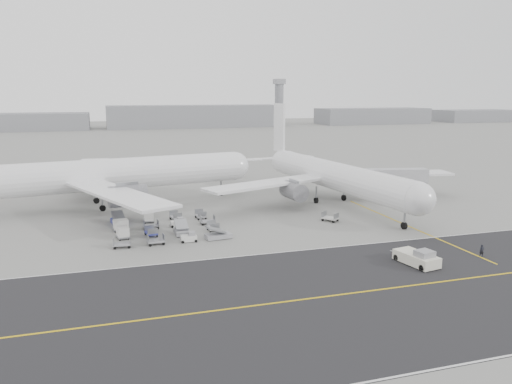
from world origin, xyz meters
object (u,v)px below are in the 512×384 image
object	(u,v)px
control_tower	(279,101)
airliner_b	(332,175)
airliner_a	(100,175)
pushback_tug	(417,258)
jet_bridge	(390,177)
ground_crew_a	(482,251)

from	to	relation	value
control_tower	airliner_b	world-z (taller)	control_tower
airliner_a	airliner_b	size ratio (longest dim) A/B	1.12
control_tower	airliner_b	size ratio (longest dim) A/B	0.56
pushback_tug	airliner_a	bearing A→B (deg)	119.75
jet_bridge	airliner_a	bearing A→B (deg)	-176.35
control_tower	jet_bridge	world-z (taller)	control_tower
jet_bridge	ground_crew_a	xyz separation A→B (m)	(-8.84, -37.12, -3.63)
control_tower	airliner_a	size ratio (longest dim) A/B	0.50
airliner_a	jet_bridge	size ratio (longest dim) A/B	3.64
airliner_a	pushback_tug	world-z (taller)	airliner_a
airliner_a	pushback_tug	distance (m)	60.56
control_tower	airliner_b	distance (m)	251.12
airliner_a	ground_crew_a	distance (m)	67.36
control_tower	pushback_tug	xyz separation A→B (m)	(-79.91, -277.03, -15.35)
airliner_a	pushback_tug	size ratio (longest dim) A/B	7.95
airliner_a	airliner_b	world-z (taller)	airliner_a
control_tower	ground_crew_a	size ratio (longest dim) A/B	18.84
airliner_a	control_tower	bearing A→B (deg)	-36.31
jet_bridge	ground_crew_a	size ratio (longest dim) A/B	10.33
airliner_b	ground_crew_a	xyz separation A→B (m)	(4.55, -37.12, -4.71)
ground_crew_a	airliner_b	bearing A→B (deg)	114.99
ground_crew_a	airliner_a	bearing A→B (deg)	154.61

